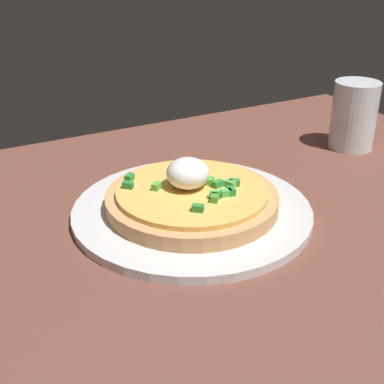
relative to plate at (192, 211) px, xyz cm
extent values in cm
cube|color=brown|center=(2.06, 9.58, -2.19)|extent=(104.51, 85.27, 3.31)
cylinder|color=silver|center=(0.00, 0.00, 0.00)|extent=(28.89, 28.89, 1.07)
cylinder|color=tan|center=(0.00, 0.00, 1.44)|extent=(20.74, 20.74, 1.81)
cylinder|color=#F1B254|center=(0.00, 0.00, 2.64)|extent=(18.14, 18.14, 0.60)
ellipsoid|color=white|center=(0.19, -0.69, 4.76)|extent=(5.13, 5.13, 3.64)
cube|color=green|center=(-1.17, -3.41, 3.34)|extent=(1.44, 1.09, 0.80)
cube|color=green|center=(-2.60, 3.48, 3.34)|extent=(1.42, 1.06, 0.80)
cube|color=#297C3C|center=(6.61, -3.83, 3.34)|extent=(1.49, 1.45, 0.80)
cube|color=#51B150|center=(-4.31, 1.71, 3.34)|extent=(1.20, 1.48, 0.80)
cube|color=#298C39|center=(-2.98, 0.98, 3.34)|extent=(1.42, 1.06, 0.80)
cube|color=#56B03D|center=(-2.56, -0.20, 3.34)|extent=(1.47, 1.47, 0.80)
cube|color=#469633|center=(-0.78, 3.97, 3.34)|extent=(1.44, 1.49, 0.80)
cube|color=green|center=(-1.18, 3.32, 3.34)|extent=(1.51, 1.34, 0.80)
cube|color=#53B03E|center=(3.72, -1.92, 3.34)|extent=(1.50, 1.41, 0.80)
cube|color=#50B64B|center=(-2.87, -3.94, 3.34)|extent=(1.45, 1.49, 0.80)
cube|color=#439539|center=(-5.00, 1.53, 3.34)|extent=(1.49, 1.45, 0.80)
cube|color=#318433|center=(2.42, 5.19, 3.34)|extent=(1.49, 1.45, 0.80)
cube|color=#2A8833|center=(5.63, -5.70, 3.34)|extent=(1.50, 1.43, 0.80)
cube|color=#267F39|center=(-3.32, 3.39, 3.34)|extent=(1.00, 1.39, 0.80)
cylinder|color=silver|center=(-32.89, -7.81, 4.72)|extent=(6.99, 6.99, 10.51)
cylinder|color=#B66119|center=(-32.89, -7.81, 3.48)|extent=(6.15, 6.15, 7.23)
camera|label=1|loc=(26.51, 49.21, 30.34)|focal=49.06mm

